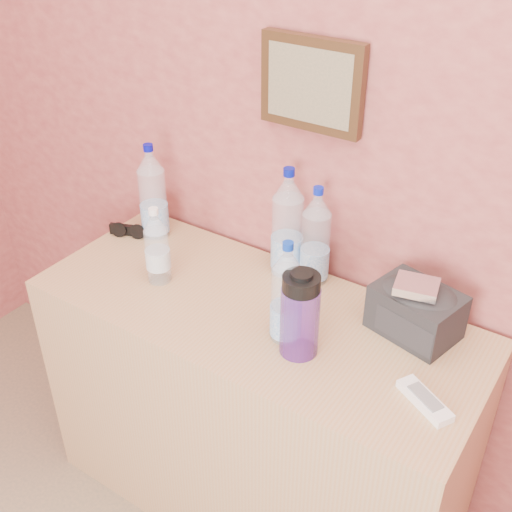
% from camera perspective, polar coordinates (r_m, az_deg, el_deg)
% --- Properties ---
extents(picture_frame, '(0.30, 0.03, 0.25)m').
position_cam_1_polar(picture_frame, '(1.76, 4.96, 14.96)').
color(picture_frame, '#382311').
rests_on(picture_frame, room_shell).
extents(dresser, '(1.31, 0.55, 0.82)m').
position_cam_1_polar(dresser, '(2.11, -0.06, -13.66)').
color(dresser, tan).
rests_on(dresser, ground).
extents(pet_large_a, '(0.09, 0.09, 0.33)m').
position_cam_1_polar(pet_large_a, '(2.13, -9.16, 5.28)').
color(pet_large_a, silver).
rests_on(pet_large_a, dresser).
extents(pet_large_b, '(0.08, 0.08, 0.31)m').
position_cam_1_polar(pet_large_b, '(1.89, 5.31, 1.40)').
color(pet_large_b, silver).
rests_on(pet_large_b, dresser).
extents(pet_large_c, '(0.09, 0.09, 0.35)m').
position_cam_1_polar(pet_large_c, '(1.91, 2.81, 2.56)').
color(pet_large_c, white).
rests_on(pet_large_c, dresser).
extents(pet_large_d, '(0.08, 0.08, 0.30)m').
position_cam_1_polar(pet_large_d, '(1.66, 2.72, -3.66)').
color(pet_large_d, white).
rests_on(pet_large_d, dresser).
extents(pet_small, '(0.07, 0.07, 0.25)m').
position_cam_1_polar(pet_small, '(1.91, -8.78, 0.59)').
color(pet_small, silver).
rests_on(pet_small, dresser).
extents(nalgene_bottle, '(0.10, 0.10, 0.25)m').
position_cam_1_polar(nalgene_bottle, '(1.62, 3.93, -5.14)').
color(nalgene_bottle, '#552189').
rests_on(nalgene_bottle, dresser).
extents(sunglasses, '(0.15, 0.10, 0.04)m').
position_cam_1_polar(sunglasses, '(2.20, -11.14, 2.25)').
color(sunglasses, black).
rests_on(sunglasses, dresser).
extents(ac_remote, '(0.16, 0.12, 0.02)m').
position_cam_1_polar(ac_remote, '(1.60, 14.76, -12.32)').
color(ac_remote, beige).
rests_on(ac_remote, dresser).
extents(toiletry_bag, '(0.25, 0.21, 0.15)m').
position_cam_1_polar(toiletry_bag, '(1.76, 14.06, -4.62)').
color(toiletry_bag, black).
rests_on(toiletry_bag, dresser).
extents(foil_packet, '(0.13, 0.11, 0.02)m').
position_cam_1_polar(foil_packet, '(1.69, 14.09, -2.64)').
color(foil_packet, silver).
rests_on(foil_packet, toiletry_bag).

